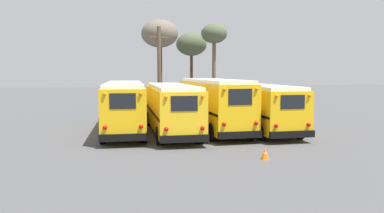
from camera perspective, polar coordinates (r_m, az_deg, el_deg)
ground_plane at (r=23.93m, az=0.07°, el=-3.86°), size 160.00×160.00×0.00m
school_bus_0 at (r=24.12m, az=-10.28°, el=0.24°), size 3.01×10.90×3.14m
school_bus_1 at (r=23.19m, az=-3.18°, el=-0.06°), size 2.85×10.19×3.02m
school_bus_2 at (r=24.23m, az=3.22°, el=0.56°), size 2.51×10.16×3.34m
school_bus_3 at (r=24.57m, az=9.95°, el=0.13°), size 2.68×9.75×2.98m
utility_pole at (r=33.45m, az=-5.02°, el=5.61°), size 1.80×0.34×7.81m
bare_tree_0 at (r=38.13m, az=3.39°, el=10.64°), size 2.62×2.62×8.65m
bare_tree_1 at (r=36.74m, az=-4.94°, el=10.77°), size 3.55×3.55×8.83m
bare_tree_2 at (r=40.64m, az=-0.08°, el=9.35°), size 3.29×3.29×8.03m
traffic_cone at (r=16.66m, az=11.05°, el=-7.06°), size 0.36×0.36×0.51m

